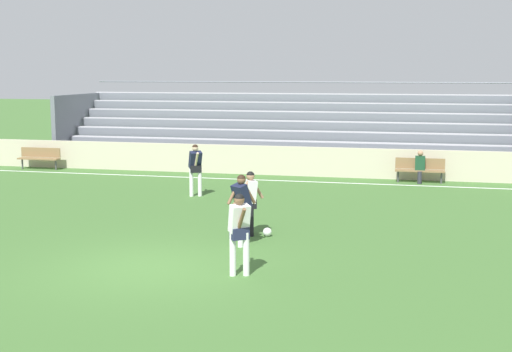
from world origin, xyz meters
TOP-DOWN VIEW (x-y plane):
  - ground_plane at (0.00, 0.00)m, footprint 160.00×160.00m
  - field_line_sideline at (0.00, 12.20)m, footprint 44.00×0.12m
  - sideline_wall at (0.00, 13.58)m, footprint 48.00×0.16m
  - bleacher_stand at (-0.33, 16.63)m, footprint 19.80×4.93m
  - bench_centre_sideline at (-10.09, 12.96)m, footprint 1.80×0.40m
  - bench_near_bin at (5.52, 12.96)m, footprint 1.80×0.40m
  - spectator_seated at (5.52, 12.85)m, footprint 0.36×0.42m
  - player_white_dropping_back at (1.40, 3.36)m, footprint 0.63×0.47m
  - player_dark_wide_right at (1.45, 2.28)m, footprint 0.65×0.53m
  - player_white_challenging at (2.02, -0.11)m, footprint 0.49×0.67m
  - player_dark_deep_cover at (-1.67, 8.31)m, footprint 0.53×0.66m
  - soccer_ball at (1.84, 3.33)m, footprint 0.22×0.22m

SIDE VIEW (x-z plane):
  - ground_plane at x=0.00m, z-range 0.00..0.00m
  - field_line_sideline at x=0.00m, z-range 0.00..0.01m
  - soccer_ball at x=1.84m, z-range 0.00..0.22m
  - bench_centre_sideline at x=-10.09m, z-range 0.10..1.00m
  - bench_near_bin at x=5.52m, z-range 0.10..1.00m
  - sideline_wall at x=0.00m, z-range 0.00..1.16m
  - spectator_seated at x=5.52m, z-range 0.10..1.31m
  - player_white_dropping_back at x=1.40m, z-range 0.15..1.77m
  - player_white_challenging at x=2.02m, z-range 0.16..1.84m
  - player_dark_wide_right at x=1.45m, z-range 0.17..1.87m
  - player_dark_deep_cover at x=-1.67m, z-range 0.17..1.89m
  - bleacher_stand at x=-0.33m, z-range -0.21..3.40m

